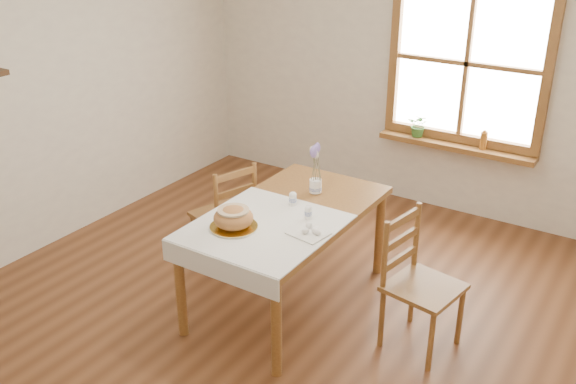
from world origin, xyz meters
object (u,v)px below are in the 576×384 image
dining_table (288,222)px  bread_plate (234,227)px  chair_right (424,285)px  flower_vase (315,187)px  chair_left (223,213)px

dining_table → bread_plate: 0.47m
bread_plate → chair_right: bearing=21.4°
dining_table → flower_vase: bearing=89.3°
flower_vase → dining_table: bearing=-90.7°
chair_left → chair_right: (1.79, -0.16, 0.01)m
chair_left → bread_plate: chair_left is taller
chair_left → bread_plate: 0.92m
dining_table → flower_vase: size_ratio=15.65×
bread_plate → dining_table: bearing=70.2°
dining_table → chair_left: bearing=165.6°
chair_right → bread_plate: (-1.19, -0.47, 0.30)m
dining_table → chair_right: size_ratio=1.71×
chair_right → bread_plate: bearing=121.0°
dining_table → chair_right: 1.06m
dining_table → chair_left: (-0.75, 0.19, -0.21)m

